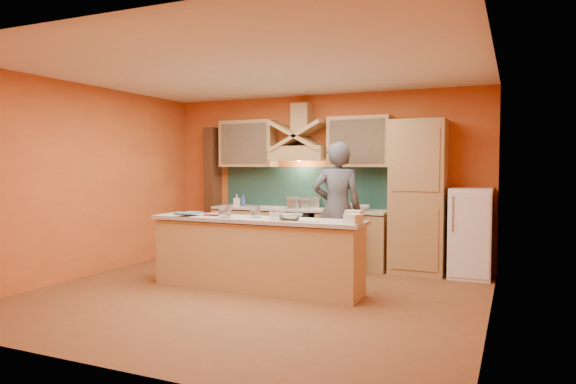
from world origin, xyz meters
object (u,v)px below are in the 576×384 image
at_px(fridge, 471,233).
at_px(person, 337,209).
at_px(stove, 298,236).
at_px(kitchen_scale, 276,216).
at_px(mixing_bowl, 290,217).

distance_m(fridge, person, 1.95).
relative_size(stove, kitchen_scale, 6.81).
distance_m(stove, fridge, 2.71).
bearing_deg(kitchen_scale, stove, 106.99).
bearing_deg(stove, kitchen_scale, -74.51).
distance_m(person, kitchen_scale, 1.52).
relative_size(stove, person, 0.46).
height_order(stove, mixing_bowl, mixing_bowl).
height_order(person, mixing_bowl, person).
distance_m(fridge, mixing_bowl, 2.81).
relative_size(person, kitchen_scale, 14.92).
bearing_deg(kitchen_scale, mixing_bowl, 35.77).
bearing_deg(fridge, person, -162.62).
relative_size(stove, fridge, 0.69).
xyz_separation_m(person, mixing_bowl, (-0.15, -1.39, -0.00)).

